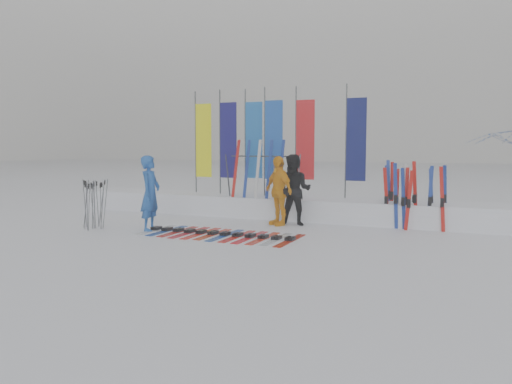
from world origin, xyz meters
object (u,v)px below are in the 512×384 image
at_px(person_blue, 150,193).
at_px(person_black, 295,190).
at_px(ski_rack, 263,170).
at_px(person_yellow, 278,191).
at_px(ski_row, 220,234).

bearing_deg(person_blue, person_black, -64.29).
distance_m(person_black, ski_rack, 1.67).
relative_size(person_black, ski_rack, 0.91).
distance_m(person_yellow, ski_rack, 1.46).
bearing_deg(ski_row, person_blue, -175.94).
height_order(person_yellow, ski_rack, ski_rack).
distance_m(person_blue, person_yellow, 3.29).
relative_size(person_blue, ski_rack, 0.90).
bearing_deg(ski_row, person_yellow, 70.85).
height_order(person_black, ski_row, person_black).
xyz_separation_m(person_black, person_yellow, (-0.40, -0.11, -0.02)).
xyz_separation_m(person_black, ski_row, (-1.09, -2.09, -0.89)).
bearing_deg(ski_rack, ski_row, -86.07).
distance_m(person_blue, ski_row, 2.04).
bearing_deg(person_yellow, ski_row, -75.62).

